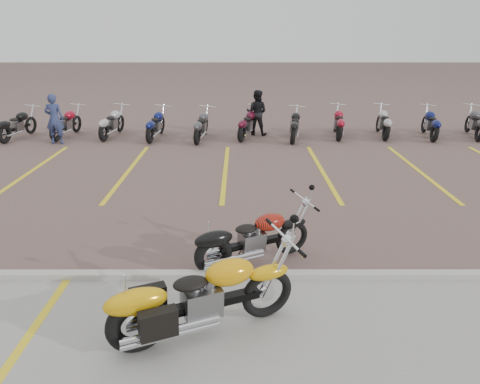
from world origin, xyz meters
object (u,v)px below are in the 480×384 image
object	(u,v)px
flame_cruiser	(250,240)
person_b	(257,113)
yellow_cruiser	(200,300)
person_a	(54,119)

from	to	relation	value
flame_cruiser	person_b	bearing A→B (deg)	61.57
yellow_cruiser	flame_cruiser	size ratio (longest dim) A/B	1.20
yellow_cruiser	person_b	size ratio (longest dim) A/B	1.42
flame_cruiser	yellow_cruiser	bearing A→B (deg)	-135.12
person_b	person_a	bearing A→B (deg)	27.70
flame_cruiser	person_b	size ratio (longest dim) A/B	1.18
yellow_cruiser	person_b	bearing A→B (deg)	61.01
yellow_cruiser	person_b	world-z (taller)	person_b
yellow_cruiser	person_a	size ratio (longest dim) A/B	1.37
flame_cruiser	person_a	xyz separation A→B (m)	(-6.47, 8.77, 0.42)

